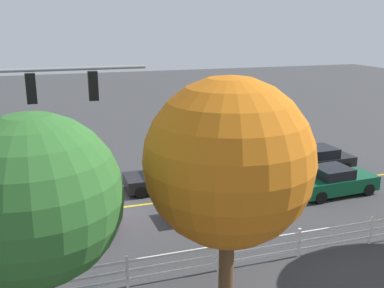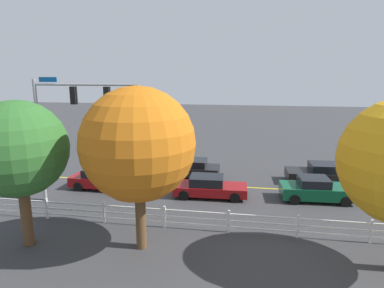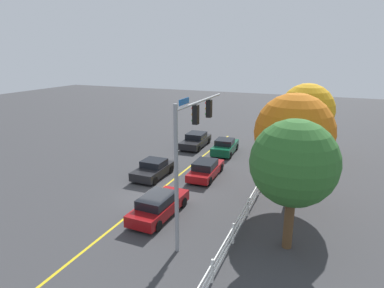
{
  "view_description": "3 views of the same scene",
  "coord_description": "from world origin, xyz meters",
  "px_view_note": "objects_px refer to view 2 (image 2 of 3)",
  "views": [
    {
      "loc": [
        2.25,
        19.74,
        8.57
      ],
      "look_at": [
        -3.69,
        1.56,
        3.3
      ],
      "focal_mm": 41.45,
      "sensor_mm": 36.0,
      "label": 1
    },
    {
      "loc": [
        -6.79,
        21.44,
        7.66
      ],
      "look_at": [
        -3.5,
        1.01,
        3.15
      ],
      "focal_mm": 30.23,
      "sensor_mm": 36.0,
      "label": 2
    },
    {
      "loc": [
        18.12,
        10.49,
        9.57
      ],
      "look_at": [
        -2.69,
        1.8,
        3.21
      ],
      "focal_mm": 30.76,
      "sensor_mm": 36.0,
      "label": 3
    }
  ],
  "objects_px": {
    "car_2": "(193,169)",
    "tree_0": "(138,145)",
    "car_1": "(316,190)",
    "car_0": "(322,174)",
    "car_4": "(106,179)",
    "tree_2": "(18,149)",
    "car_3": "(209,187)"
  },
  "relations": [
    {
      "from": "car_4",
      "to": "tree_0",
      "type": "distance_m",
      "value": 9.38
    },
    {
      "from": "car_4",
      "to": "tree_2",
      "type": "xyz_separation_m",
      "value": [
        0.41,
        7.55,
        3.8
      ]
    },
    {
      "from": "car_1",
      "to": "car_3",
      "type": "bearing_deg",
      "value": -179.29
    },
    {
      "from": "car_1",
      "to": "car_3",
      "type": "distance_m",
      "value": 6.57
    },
    {
      "from": "car_3",
      "to": "tree_2",
      "type": "distance_m",
      "value": 11.09
    },
    {
      "from": "car_3",
      "to": "tree_2",
      "type": "height_order",
      "value": "tree_2"
    },
    {
      "from": "car_2",
      "to": "tree_0",
      "type": "distance_m",
      "value": 11.23
    },
    {
      "from": "car_3",
      "to": "car_0",
      "type": "bearing_deg",
      "value": 25.4
    },
    {
      "from": "car_1",
      "to": "tree_0",
      "type": "bearing_deg",
      "value": -144.67
    },
    {
      "from": "car_4",
      "to": "tree_0",
      "type": "xyz_separation_m",
      "value": [
        -4.78,
        6.98,
        4.06
      ]
    },
    {
      "from": "car_2",
      "to": "car_0",
      "type": "bearing_deg",
      "value": -178.87
    },
    {
      "from": "car_2",
      "to": "tree_2",
      "type": "xyz_separation_m",
      "value": [
        5.9,
        10.99,
        3.83
      ]
    },
    {
      "from": "car_0",
      "to": "car_3",
      "type": "xyz_separation_m",
      "value": [
        7.67,
        3.96,
        -0.03
      ]
    },
    {
      "from": "car_2",
      "to": "tree_2",
      "type": "distance_m",
      "value": 13.05
    },
    {
      "from": "car_2",
      "to": "car_3",
      "type": "bearing_deg",
      "value": 113.26
    },
    {
      "from": "car_1",
      "to": "tree_2",
      "type": "height_order",
      "value": "tree_2"
    },
    {
      "from": "car_1",
      "to": "car_3",
      "type": "xyz_separation_m",
      "value": [
        6.56,
        0.43,
        -0.05
      ]
    },
    {
      "from": "car_0",
      "to": "car_3",
      "type": "relative_size",
      "value": 1.05
    },
    {
      "from": "car_2",
      "to": "tree_0",
      "type": "bearing_deg",
      "value": 86.26
    },
    {
      "from": "car_1",
      "to": "car_4",
      "type": "height_order",
      "value": "car_1"
    },
    {
      "from": "tree_2",
      "to": "tree_0",
      "type": "bearing_deg",
      "value": -173.81
    },
    {
      "from": "car_1",
      "to": "car_4",
      "type": "bearing_deg",
      "value": 177.22
    },
    {
      "from": "car_1",
      "to": "car_2",
      "type": "relative_size",
      "value": 1.11
    },
    {
      "from": "car_0",
      "to": "car_1",
      "type": "bearing_deg",
      "value": 70.57
    },
    {
      "from": "car_1",
      "to": "car_4",
      "type": "xyz_separation_m",
      "value": [
        13.68,
        0.07,
        -0.01
      ]
    },
    {
      "from": "car_1",
      "to": "tree_0",
      "type": "relative_size",
      "value": 0.61
    },
    {
      "from": "car_0",
      "to": "tree_2",
      "type": "bearing_deg",
      "value": 34.26
    },
    {
      "from": "car_1",
      "to": "car_3",
      "type": "height_order",
      "value": "car_1"
    },
    {
      "from": "tree_0",
      "to": "car_1",
      "type": "bearing_deg",
      "value": -141.58
    },
    {
      "from": "car_2",
      "to": "car_4",
      "type": "distance_m",
      "value": 6.49
    },
    {
      "from": "car_4",
      "to": "tree_2",
      "type": "relative_size",
      "value": 0.73
    },
    {
      "from": "car_3",
      "to": "tree_0",
      "type": "xyz_separation_m",
      "value": [
        2.34,
        6.62,
        4.1
      ]
    }
  ]
}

